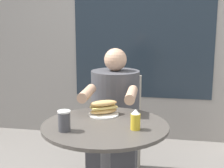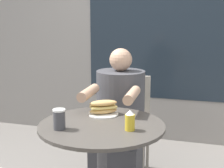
{
  "view_description": "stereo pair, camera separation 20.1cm",
  "coord_description": "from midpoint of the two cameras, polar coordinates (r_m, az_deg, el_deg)",
  "views": [
    {
      "loc": [
        0.36,
        -1.73,
        1.34
      ],
      "look_at": [
        0.0,
        0.22,
        0.95
      ],
      "focal_mm": 50.0,
      "sensor_mm": 36.0,
      "label": 1
    },
    {
      "loc": [
        0.56,
        -1.68,
        1.34
      ],
      "look_at": [
        0.0,
        0.22,
        0.95
      ],
      "focal_mm": 50.0,
      "sensor_mm": 36.0,
      "label": 2
    }
  ],
  "objects": [
    {
      "name": "seated_diner",
      "position": [
        2.49,
        3.69,
        -8.73
      ],
      "size": [
        0.4,
        0.69,
        1.14
      ],
      "rotation": [
        0.0,
        0.0,
        3.19
      ],
      "color": "#424247",
      "rests_on": "ground_plane"
    },
    {
      "name": "cafe_table",
      "position": [
        1.94,
        1.2,
        -12.87
      ],
      "size": [
        0.75,
        0.75,
        0.75
      ],
      "color": "#47423D",
      "rests_on": "ground_plane"
    },
    {
      "name": "sandwich_on_plate",
      "position": [
        2.03,
        1.25,
        -4.51
      ],
      "size": [
        0.2,
        0.2,
        0.1
      ],
      "rotation": [
        0.0,
        0.0,
        0.57
      ],
      "color": "white",
      "rests_on": "cafe_table"
    },
    {
      "name": "storefront_wall",
      "position": [
        3.55,
        9.19,
        12.1
      ],
      "size": [
        8.0,
        0.09,
        2.8
      ],
      "color": "gray",
      "rests_on": "ground_plane"
    },
    {
      "name": "diner_chair",
      "position": [
        2.8,
        5.18,
        -5.75
      ],
      "size": [
        0.4,
        0.4,
        0.87
      ],
      "rotation": [
        0.0,
        0.0,
        3.19
      ],
      "color": "#ADA393",
      "rests_on": "ground_plane"
    },
    {
      "name": "drink_cup",
      "position": [
        1.77,
        -6.41,
        -6.47
      ],
      "size": [
        0.07,
        0.07,
        0.12
      ],
      "color": "#424247",
      "rests_on": "cafe_table"
    },
    {
      "name": "condiment_bottle",
      "position": [
        1.75,
        6.61,
        -6.7
      ],
      "size": [
        0.06,
        0.06,
        0.12
      ],
      "color": "gold",
      "rests_on": "cafe_table"
    }
  ]
}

